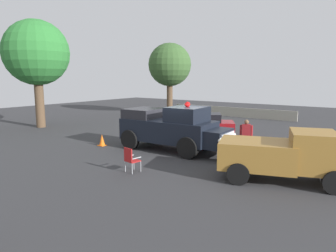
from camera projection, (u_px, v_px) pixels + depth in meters
ground_plane at (178, 152)px, 15.78m from camera, size 60.00×60.00×0.00m
vintage_fire_truck at (172, 128)px, 15.89m from camera, size 6.05×2.58×2.59m
classic_hot_rod at (200, 124)px, 20.01m from camera, size 4.70×3.78×1.46m
parked_pickup at (286, 155)px, 11.16m from camera, size 5.12×3.26×1.90m
lawn_chair_near_truck at (207, 132)px, 18.11m from camera, size 0.53×0.51×1.02m
lawn_chair_by_car at (131, 158)px, 12.25m from camera, size 0.58×0.57×1.02m
lawn_chair_spare at (240, 152)px, 13.26m from camera, size 0.52×0.53×1.02m
spectator_seated at (206, 130)px, 17.99m from camera, size 0.40×0.54×1.29m
spectator_standing at (246, 134)px, 15.50m from camera, size 0.63×0.39×1.68m
oak_tree_left at (36, 53)px, 22.59m from camera, size 4.79×4.79×7.96m
oak_tree_right at (170, 65)px, 30.92m from camera, size 4.32×4.32×7.18m
traffic_cone at (102, 140)px, 17.09m from camera, size 0.40×0.40×0.64m
background_fence at (230, 112)px, 29.79m from camera, size 12.54×0.12×0.90m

